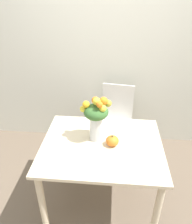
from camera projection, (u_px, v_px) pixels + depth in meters
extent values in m
plane|color=brown|center=(101.00, 198.00, 2.39)|extent=(12.00, 12.00, 0.00)
cube|color=silver|center=(109.00, 47.00, 2.71)|extent=(8.00, 0.06, 2.70)
cube|color=beige|center=(102.00, 145.00, 2.01)|extent=(1.10, 0.90, 0.03)
cylinder|color=beige|center=(42.00, 204.00, 1.90)|extent=(0.06, 0.06, 0.73)
cylinder|color=beige|center=(157.00, 213.00, 1.83)|extent=(0.06, 0.06, 0.73)
cylinder|color=beige|center=(62.00, 147.00, 2.57)|extent=(0.06, 0.06, 0.73)
cylinder|color=beige|center=(146.00, 152.00, 2.50)|extent=(0.06, 0.06, 0.73)
cylinder|color=silver|center=(96.00, 128.00, 2.01)|extent=(0.12, 0.12, 0.25)
cylinder|color=silver|center=(96.00, 134.00, 2.05)|extent=(0.10, 0.10, 0.10)
cylinder|color=#38662D|center=(99.00, 125.00, 1.99)|extent=(0.01, 0.01, 0.29)
cylinder|color=#38662D|center=(97.00, 124.00, 2.01)|extent=(0.01, 0.01, 0.29)
cylinder|color=#38662D|center=(94.00, 124.00, 2.01)|extent=(0.01, 0.01, 0.29)
cylinder|color=#38662D|center=(94.00, 126.00, 1.98)|extent=(0.01, 0.01, 0.29)
cylinder|color=#38662D|center=(97.00, 126.00, 1.97)|extent=(0.01, 0.01, 0.29)
ellipsoid|color=#38662D|center=(96.00, 112.00, 1.92)|extent=(0.22, 0.22, 0.13)
sphere|color=orange|center=(100.00, 105.00, 1.82)|extent=(0.06, 0.06, 0.06)
sphere|color=yellow|center=(86.00, 104.00, 1.89)|extent=(0.06, 0.06, 0.06)
sphere|color=orange|center=(103.00, 101.00, 1.93)|extent=(0.08, 0.08, 0.08)
sphere|color=#AD9E33|center=(108.00, 103.00, 1.96)|extent=(0.06, 0.06, 0.06)
sphere|color=orange|center=(95.00, 100.00, 1.88)|extent=(0.06, 0.06, 0.06)
sphere|color=yellow|center=(83.00, 109.00, 1.92)|extent=(0.06, 0.06, 0.06)
sphere|color=#D64C23|center=(85.00, 105.00, 1.96)|extent=(0.05, 0.05, 0.05)
sphere|color=yellow|center=(103.00, 108.00, 1.85)|extent=(0.06, 0.06, 0.06)
sphere|color=yellow|center=(97.00, 101.00, 1.86)|extent=(0.07, 0.07, 0.07)
ellipsoid|color=orange|center=(112.00, 141.00, 1.97)|extent=(0.12, 0.12, 0.09)
cylinder|color=brown|center=(113.00, 136.00, 1.94)|extent=(0.02, 0.02, 0.02)
cube|color=white|center=(115.00, 126.00, 2.78)|extent=(0.48, 0.48, 0.02)
cylinder|color=white|center=(98.00, 147.00, 2.79)|extent=(0.04, 0.04, 0.45)
cylinder|color=white|center=(125.00, 151.00, 2.72)|extent=(0.04, 0.04, 0.45)
cylinder|color=white|center=(104.00, 132.00, 3.08)|extent=(0.04, 0.04, 0.45)
cylinder|color=white|center=(128.00, 135.00, 3.01)|extent=(0.04, 0.04, 0.45)
cube|color=white|center=(118.00, 102.00, 2.82)|extent=(0.40, 0.07, 0.48)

